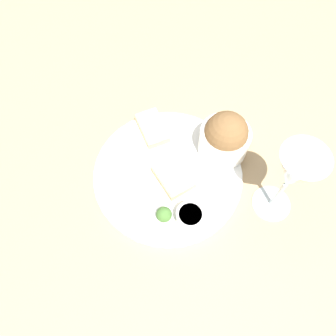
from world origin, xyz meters
name	(u,v)px	position (x,y,z in m)	size (l,w,h in m)	color
ground_plane	(168,176)	(0.00, 0.00, 0.00)	(4.00, 4.00, 0.00)	tan
dinner_plate	(168,174)	(0.00, 0.00, 0.01)	(0.30, 0.30, 0.01)	white
salad_bowl	(225,137)	(0.06, 0.11, 0.06)	(0.10, 0.10, 0.11)	white
sauce_ramekin	(190,217)	(0.09, -0.06, 0.03)	(0.05, 0.05, 0.03)	white
cheese_toast_near	(173,176)	(0.02, -0.01, 0.03)	(0.10, 0.09, 0.03)	#D1B27F
cheese_toast_far	(152,128)	(-0.08, 0.06, 0.03)	(0.10, 0.09, 0.03)	#D1B27F
wine_glass	(294,174)	(0.20, 0.06, 0.13)	(0.08, 0.08, 0.19)	silver
garnish	(164,214)	(0.05, -0.08, 0.03)	(0.03, 0.03, 0.03)	#477533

